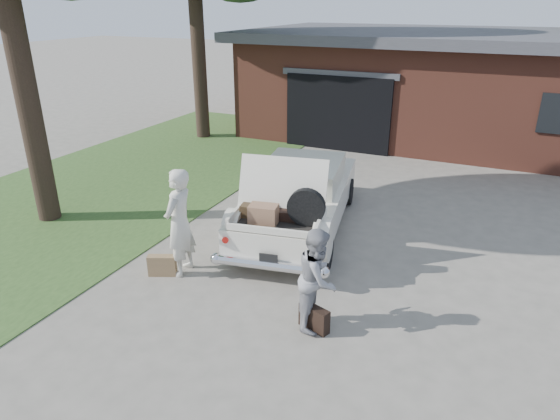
% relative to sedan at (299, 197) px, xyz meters
% --- Properties ---
extents(ground, '(90.00, 90.00, 0.00)m').
position_rel_sedan_xyz_m(ground, '(0.36, -2.27, -0.67)').
color(ground, gray).
rests_on(ground, ground).
extents(grass_strip, '(6.00, 16.00, 0.02)m').
position_rel_sedan_xyz_m(grass_strip, '(-5.14, 0.73, -0.66)').
color(grass_strip, '#2D4C1E').
rests_on(grass_strip, ground).
extents(house, '(12.80, 7.80, 3.30)m').
position_rel_sedan_xyz_m(house, '(1.34, 9.20, 1.00)').
color(house, brown).
rests_on(house, ground).
extents(sedan, '(2.53, 4.79, 1.83)m').
position_rel_sedan_xyz_m(sedan, '(0.00, 0.00, 0.00)').
color(sedan, white).
rests_on(sedan, ground).
extents(woman_left, '(0.50, 0.70, 1.81)m').
position_rel_sedan_xyz_m(woman_left, '(-1.09, -2.41, 0.24)').
color(woman_left, beige).
rests_on(woman_left, ground).
extents(woman_right, '(0.64, 0.78, 1.46)m').
position_rel_sedan_xyz_m(woman_right, '(1.46, -2.83, 0.06)').
color(woman_right, gray).
rests_on(woman_right, ground).
extents(suitcase_left, '(0.48, 0.32, 0.36)m').
position_rel_sedan_xyz_m(suitcase_left, '(-1.34, -2.64, -0.49)').
color(suitcase_left, '#98764D').
rests_on(suitcase_left, ground).
extents(suitcase_right, '(0.48, 0.29, 0.35)m').
position_rel_sedan_xyz_m(suitcase_right, '(1.47, -2.97, -0.49)').
color(suitcase_right, black).
rests_on(suitcase_right, ground).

